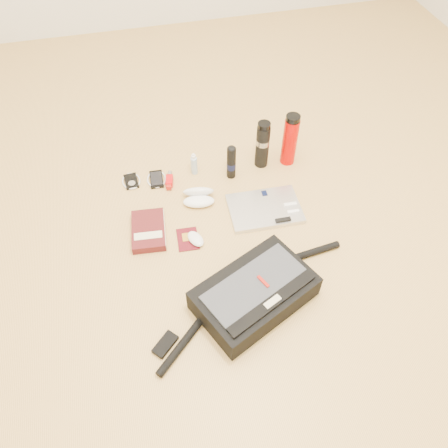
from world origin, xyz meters
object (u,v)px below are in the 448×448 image
object	(u,v)px
laptop	(265,209)
thermos_red	(290,140)
book	(149,231)
thermos_black	(263,144)
messenger_bag	(254,294)

from	to	relation	value
laptop	thermos_red	size ratio (longest dim) A/B	1.21
book	thermos_red	world-z (taller)	thermos_red
laptop	thermos_black	xyz separation A→B (m)	(0.07, 0.30, 0.12)
book	messenger_bag	bearing A→B (deg)	-45.35
messenger_bag	book	world-z (taller)	messenger_bag
thermos_black	messenger_bag	bearing A→B (deg)	-108.97
messenger_bag	thermos_red	bearing A→B (deg)	37.42
laptop	thermos_red	distance (m)	0.38
thermos_black	book	bearing A→B (deg)	-152.88
messenger_bag	book	bearing A→B (deg)	104.38
laptop	thermos_red	xyz separation A→B (m)	(0.21, 0.29, 0.13)
laptop	thermos_black	distance (m)	0.33
thermos_red	book	bearing A→B (deg)	-157.98
messenger_bag	laptop	xyz separation A→B (m)	(0.18, 0.44, -0.05)
thermos_black	thermos_red	size ratio (longest dim) A/B	0.91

